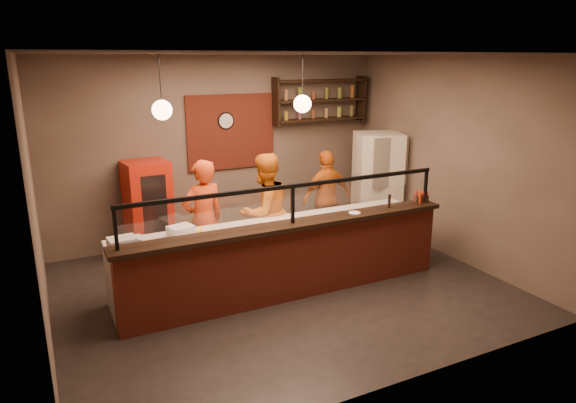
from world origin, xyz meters
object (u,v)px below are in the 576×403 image
wall_clock (226,121)px  pepper_mill (389,201)px  cook_left (204,220)px  condiment_caddy (421,198)px  fridge (377,184)px  cook_right (327,198)px  cook_mid (265,212)px  red_cooler (148,209)px  pizza_dough (281,223)px

wall_clock → pepper_mill: size_ratio=1.53×
cook_left → condiment_caddy: bearing=148.4°
wall_clock → fridge: size_ratio=0.16×
cook_right → condiment_caddy: 1.74m
cook_mid → cook_right: size_ratio=1.09×
fridge → pepper_mill: (-1.02, -1.70, 0.23)m
cook_left → red_cooler: cook_left is taller
cook_right → condiment_caddy: bearing=110.6°
pepper_mill → pizza_dough: bearing=161.8°
pizza_dough → condiment_caddy: condiment_caddy is taller
red_cooler → pepper_mill: 3.85m
cook_right → red_cooler: (-2.87, 0.83, -0.04)m
cook_right → pizza_dough: 1.80m
cook_left → wall_clock: bearing=-132.7°
wall_clock → cook_left: 2.23m
cook_left → cook_right: bearing=179.4°
condiment_caddy → pepper_mill: bearing=-176.1°
red_cooler → pizza_dough: 2.43m
cook_mid → cook_right: (1.40, 0.52, -0.07)m
red_cooler → pepper_mill: (2.96, -2.43, 0.37)m
cook_right → pepper_mill: 1.64m
cook_left → fridge: 3.50m
cook_left → pizza_dough: (0.93, -0.65, 0.02)m
cook_left → pizza_dough: 1.14m
cook_left → pizza_dough: size_ratio=3.73×
cook_left → pepper_mill: (2.43, -1.14, 0.27)m
cook_mid → pepper_mill: (1.49, -1.09, 0.26)m
cook_left → fridge: fridge is taller
condiment_caddy → cook_right: bearing=114.5°
fridge → condiment_caddy: 1.71m
red_cooler → pepper_mill: size_ratio=8.00×
cook_right → pizza_dough: cook_right is taller
cook_right → fridge: fridge is taller
wall_clock → pepper_mill: (1.48, -2.74, -0.94)m
red_cooler → pizza_dough: red_cooler is taller
wall_clock → red_cooler: size_ratio=0.19×
fridge → red_cooler: bearing=-170.5°
cook_right → pepper_mill: size_ratio=8.39×
cook_mid → cook_right: bearing=-175.4°
fridge → condiment_caddy: (-0.40, -1.65, 0.18)m
pizza_dough → condiment_caddy: size_ratio=2.58×
cook_right → pepper_mill: (0.09, -1.61, 0.33)m
fridge → pepper_mill: fridge is taller
pepper_mill → cook_right: bearing=93.1°
wall_clock → cook_left: bearing=-120.8°
fridge → red_cooler: (-3.98, 0.74, -0.15)m
cook_left → pizza_dough: bearing=133.3°
red_cooler → pizza_dough: bearing=-58.7°
red_cooler → wall_clock: bearing=6.2°
fridge → pizza_dough: fridge is taller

